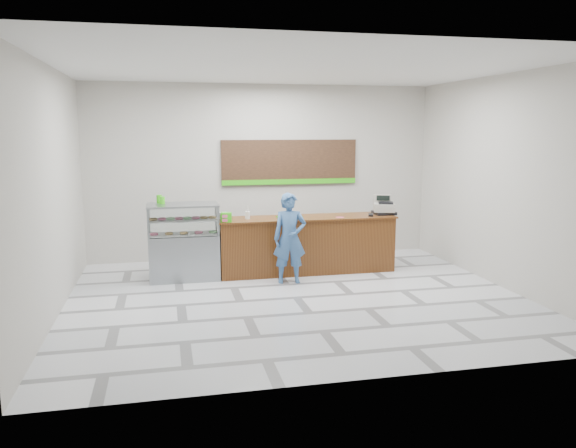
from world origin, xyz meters
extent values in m
plane|color=silver|center=(0.00, 0.00, 0.00)|extent=(7.00, 7.00, 0.00)
plane|color=#B5B0A6|center=(0.00, 3.00, 1.75)|extent=(7.00, 0.00, 7.00)
plane|color=silver|center=(0.00, 0.00, 3.50)|extent=(7.00, 7.00, 0.00)
cube|color=brown|center=(0.55, 1.55, 0.50)|extent=(3.20, 0.70, 1.00)
cube|color=brown|center=(0.55, 1.55, 1.01)|extent=(3.26, 0.76, 0.03)
cube|color=gray|center=(-1.67, 1.55, 0.40)|extent=(1.20, 0.70, 0.80)
cube|color=white|center=(-1.67, 1.55, 1.05)|extent=(1.20, 0.70, 0.50)
cube|color=gray|center=(-1.67, 1.55, 1.31)|extent=(1.22, 0.72, 0.03)
cube|color=silver|center=(-1.67, 1.55, 0.82)|extent=(1.14, 0.64, 0.02)
cube|color=silver|center=(-1.67, 1.55, 1.06)|extent=(1.14, 0.64, 0.02)
torus|color=#D35075|center=(-2.17, 1.45, 0.85)|extent=(0.15, 0.15, 0.05)
torus|color=#A17431|center=(-1.92, 1.45, 0.85)|extent=(0.15, 0.15, 0.05)
torus|color=#A17431|center=(-1.67, 1.45, 0.85)|extent=(0.15, 0.15, 0.05)
torus|color=#D35075|center=(-1.42, 1.45, 0.85)|extent=(0.15, 0.15, 0.05)
torus|color=#92EB88|center=(-1.17, 1.45, 0.85)|extent=(0.15, 0.15, 0.05)
torus|color=#A17431|center=(-2.17, 1.60, 1.09)|extent=(0.15, 0.15, 0.05)
torus|color=#D35075|center=(-2.03, 1.60, 1.09)|extent=(0.15, 0.15, 0.05)
torus|color=#92EB88|center=(-1.88, 1.60, 1.09)|extent=(0.15, 0.15, 0.05)
torus|color=#D35075|center=(-1.74, 1.60, 1.09)|extent=(0.15, 0.15, 0.05)
torus|color=#92EB88|center=(-1.60, 1.60, 1.09)|extent=(0.15, 0.15, 0.05)
torus|color=#D35075|center=(-1.46, 1.60, 1.09)|extent=(0.15, 0.15, 0.05)
torus|color=#A17431|center=(-1.31, 1.60, 1.09)|extent=(0.15, 0.15, 0.05)
torus|color=#A17431|center=(-1.17, 1.60, 1.09)|extent=(0.15, 0.15, 0.05)
cube|color=black|center=(0.55, 2.96, 1.95)|extent=(2.80, 0.05, 0.90)
cube|color=#32BB11|center=(0.55, 2.93, 1.55)|extent=(2.80, 0.02, 0.10)
cube|color=black|center=(2.05, 1.55, 1.06)|extent=(0.38, 0.38, 0.06)
cube|color=gray|center=(2.05, 1.55, 1.16)|extent=(0.48, 0.49, 0.15)
cube|color=black|center=(2.05, 1.47, 1.26)|extent=(0.31, 0.26, 0.04)
cube|color=gray|center=(2.05, 1.66, 1.31)|extent=(0.33, 0.19, 0.15)
cube|color=black|center=(2.05, 1.61, 1.33)|extent=(0.24, 0.09, 0.09)
cube|color=black|center=(1.72, 1.38, 1.05)|extent=(0.14, 0.19, 0.04)
cube|color=#2BB800|center=(0.23, 1.57, 1.04)|extent=(0.47, 0.41, 0.02)
cube|color=white|center=(0.25, 1.57, 1.05)|extent=(0.34, 0.29, 0.00)
cube|color=white|center=(-0.95, 1.60, 1.09)|extent=(0.17, 0.17, 0.12)
cylinder|color=silver|center=(-0.54, 1.55, 1.10)|extent=(0.09, 0.09, 0.13)
cube|color=#32BB11|center=(-0.95, 1.28, 1.11)|extent=(0.20, 0.16, 0.16)
cylinder|color=#D35075|center=(1.12, 1.36, 1.03)|extent=(0.16, 0.16, 0.00)
cylinder|color=#32BB11|center=(-2.06, 1.75, 1.40)|extent=(0.09, 0.09, 0.14)
cylinder|color=#32BB11|center=(-2.01, 1.64, 1.39)|extent=(0.08, 0.08, 0.13)
imported|color=#355C8E|center=(0.09, 0.91, 0.77)|extent=(0.60, 0.43, 1.55)
camera|label=1|loc=(-1.96, -8.25, 2.60)|focal=35.00mm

